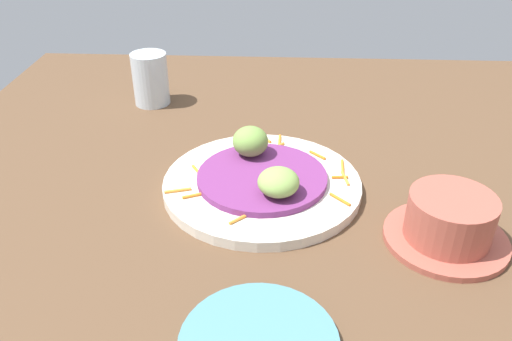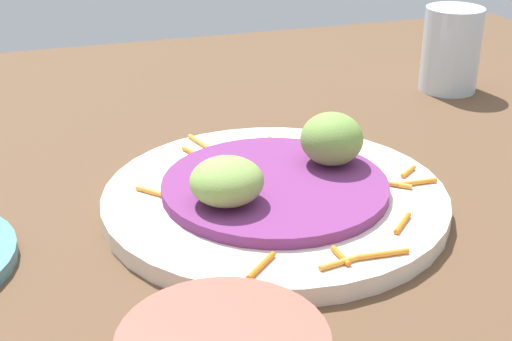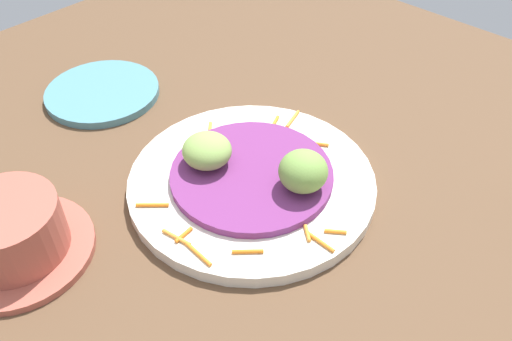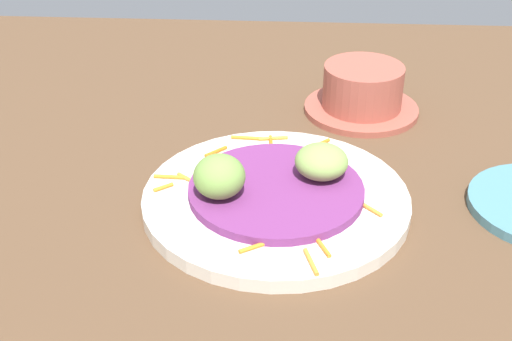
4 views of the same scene
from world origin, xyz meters
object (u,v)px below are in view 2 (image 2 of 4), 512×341
object	(u,v)px
guac_scoop_center	(332,139)
guac_scoop_left	(225,179)
main_plate	(281,199)
water_glass	(451,49)

from	to	relation	value
guac_scoop_center	guac_scoop_left	bearing A→B (deg)	-159.08
guac_scoop_center	main_plate	bearing A→B (deg)	-159.08
main_plate	guac_scoop_left	distance (cm)	6.35
main_plate	water_glass	xyz separation A→B (cm)	(27.76, 21.55, 3.99)
guac_scoop_center	water_glass	xyz separation A→B (cm)	(22.74, 19.63, 0.20)
guac_scoop_left	guac_scoop_center	distance (cm)	10.77
main_plate	guac_scoop_center	distance (cm)	6.58
guac_scoop_center	water_glass	distance (cm)	30.04
main_plate	water_glass	bearing A→B (deg)	37.82
guac_scoop_center	water_glass	world-z (taller)	water_glass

